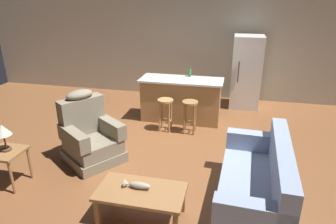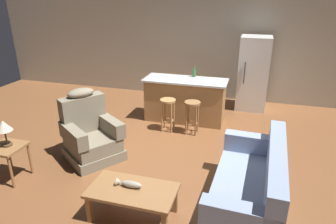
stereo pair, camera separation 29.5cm
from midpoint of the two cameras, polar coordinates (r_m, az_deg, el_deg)
ground_plane at (r=5.65m, az=1.51°, el=-6.70°), size 12.00×12.00×0.00m
back_wall at (r=8.15m, az=7.37°, el=11.79°), size 12.00×0.05×2.60m
coffee_table at (r=3.89m, az=-4.55°, el=-15.14°), size 1.10×0.60×0.42m
fish_figurine at (r=3.87m, az=-5.23°, el=-13.54°), size 0.34×0.10×0.10m
couch at (r=4.17m, az=17.60°, el=-13.77°), size 0.93×1.94×0.94m
recliner_near_lamp at (r=5.29m, az=-13.05°, el=-4.23°), size 1.17×1.17×1.20m
end_table at (r=5.08m, az=-26.78°, el=-6.86°), size 0.48×0.48×0.56m
table_lamp at (r=4.92m, az=-27.35°, el=-2.57°), size 0.24×0.24×0.41m
kitchen_island at (r=6.66m, az=4.54°, el=2.30°), size 1.80×0.70×0.95m
bar_stool_left at (r=6.13m, az=1.35°, el=0.55°), size 0.32×0.32×0.68m
bar_stool_right at (r=6.03m, az=6.02°, el=0.05°), size 0.32×0.32×0.68m
refrigerator at (r=7.58m, az=16.98°, el=7.01°), size 0.70×0.69×1.76m
bottle_tall_green at (r=6.72m, az=6.26°, el=7.41°), size 0.08×0.08×0.23m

